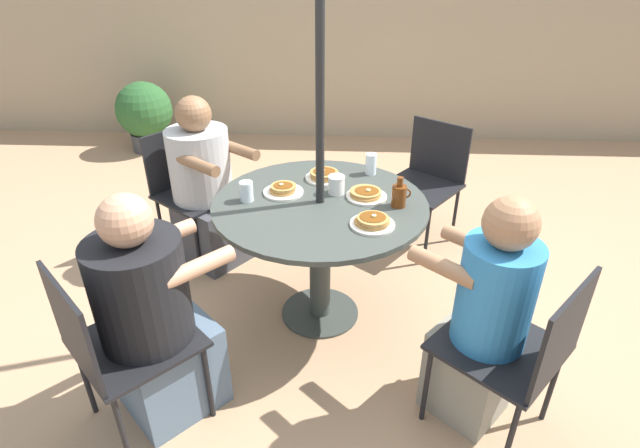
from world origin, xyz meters
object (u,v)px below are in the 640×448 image
object	(u,v)px
pancake_plate_b	(366,194)
pancake_plate_d	(283,190)
diner_north	(206,191)
patio_chair_east	(115,342)
syrup_bottle	(399,195)
pancake_plate_a	(324,176)
patio_chair_north	(189,184)
diner_south	(483,323)
patio_table	(320,225)
drinking_glass_a	(246,191)
diner_east	(154,322)
pancake_plate_c	(372,222)
potted_shrub	(145,114)
patio_chair_west	(427,176)
patio_chair_south	(521,347)
drinking_glass_b	(371,164)
coffee_cup	(336,185)

from	to	relation	value
pancake_plate_b	pancake_plate_d	size ratio (longest dim) A/B	1.00
diner_north	patio_chair_east	bearing A→B (deg)	35.94
syrup_bottle	pancake_plate_a	bearing A→B (deg)	141.91
patio_chair_north	diner_south	xyz separation A→B (m)	(1.67, -1.36, 0.02)
patio_table	drinking_glass_a	xyz separation A→B (m)	(-0.39, -0.01, 0.19)
pancake_plate_d	pancake_plate_b	bearing A→B (deg)	-3.72
diner_east	pancake_plate_b	distance (m)	1.23
pancake_plate_c	drinking_glass_a	xyz separation A→B (m)	(-0.65, 0.23, 0.03)
pancake_plate_d	potted_shrub	xyz separation A→B (m)	(-1.76, 2.52, -0.38)
patio_chair_west	pancake_plate_d	bearing A→B (deg)	79.88
patio_chair_east	pancake_plate_c	xyz separation A→B (m)	(1.08, 0.60, 0.27)
potted_shrub	patio_chair_east	bearing A→B (deg)	-71.52
patio_chair_west	pancake_plate_b	world-z (taller)	patio_chair_west
patio_chair_south	pancake_plate_b	size ratio (longest dim) A/B	3.96
patio_table	drinking_glass_b	size ratio (longest dim) A/B	9.29
patio_table	diner_north	distance (m)	0.99
pancake_plate_a	patio_chair_north	bearing A→B (deg)	156.38
diner_north	potted_shrub	world-z (taller)	diner_north
patio_chair_south	pancake_plate_a	size ratio (longest dim) A/B	3.96
pancake_plate_a	drinking_glass_b	distance (m)	0.29
pancake_plate_b	drinking_glass_b	world-z (taller)	drinking_glass_b
patio_chair_east	diner_south	size ratio (longest dim) A/B	0.76
diner_north	diner_east	world-z (taller)	diner_north
patio_chair_south	patio_chair_west	xyz separation A→B (m)	(-0.16, 1.70, 0.00)
patio_chair_north	diner_south	size ratio (longest dim) A/B	0.76
pancake_plate_c	diner_south	bearing A→B (deg)	-41.93
pancake_plate_a	pancake_plate_b	size ratio (longest dim) A/B	1.00
pancake_plate_d	drinking_glass_a	size ratio (longest dim) A/B	2.04
patio_chair_west	patio_chair_south	bearing A→B (deg)	132.82
patio_chair_west	drinking_glass_b	world-z (taller)	drinking_glass_b
coffee_cup	potted_shrub	bearing A→B (deg)	129.20
diner_east	patio_chair_north	bearing A→B (deg)	144.04
pancake_plate_c	syrup_bottle	distance (m)	0.26
pancake_plate_a	coffee_cup	distance (m)	0.20
patio_chair_south	pancake_plate_b	world-z (taller)	patio_chair_south
patio_chair_west	syrup_bottle	distance (m)	1.05
patio_chair_east	diner_east	xyz separation A→B (m)	(0.12, 0.13, 0.00)
drinking_glass_b	diner_north	bearing A→B (deg)	168.81
pancake_plate_a	pancake_plate_b	xyz separation A→B (m)	(0.23, -0.22, -0.00)
pancake_plate_a	drinking_glass_b	size ratio (longest dim) A/B	1.78
diner_north	patio_chair_west	bearing A→B (deg)	139.29
pancake_plate_a	patio_table	bearing A→B (deg)	-91.78
diner_north	diner_south	size ratio (longest dim) A/B	1.00
diner_south	drinking_glass_a	bearing A→B (deg)	101.73
diner_north	diner_south	distance (m)	1.97
drinking_glass_a	patio_chair_west	bearing A→B (deg)	40.30
patio_table	potted_shrub	size ratio (longest dim) A/B	1.60
diner_east	drinking_glass_b	bearing A→B (deg)	92.47
patio_chair_north	patio_table	bearing A→B (deg)	90.00
pancake_plate_c	drinking_glass_a	bearing A→B (deg)	160.47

